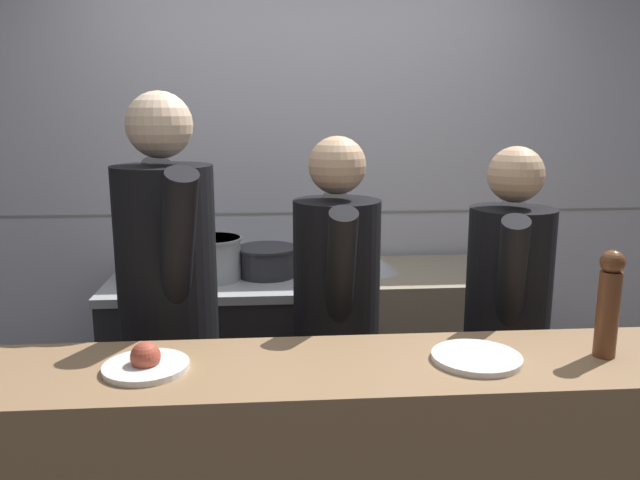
# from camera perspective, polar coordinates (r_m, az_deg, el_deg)

# --- Properties ---
(wall_back_tiled) EXTENTS (8.00, 0.06, 2.60)m
(wall_back_tiled) POSITION_cam_1_polar(r_m,az_deg,el_deg) (3.43, -1.37, 5.06)
(wall_back_tiled) COLOR silver
(wall_back_tiled) RESTS_ON ground_plane
(oven_range) EXTENTS (0.96, 0.71, 0.90)m
(oven_range) POSITION_cam_1_polar(r_m,az_deg,el_deg) (3.26, -9.87, -10.94)
(oven_range) COLOR #232326
(oven_range) RESTS_ON ground_plane
(prep_counter) EXTENTS (1.07, 0.65, 0.91)m
(prep_counter) POSITION_cam_1_polar(r_m,az_deg,el_deg) (3.33, 9.08, -10.38)
(prep_counter) COLOR gray
(prep_counter) RESTS_ON ground_plane
(stock_pot) EXTENTS (0.25, 0.25, 0.20)m
(stock_pot) POSITION_cam_1_polar(r_m,az_deg,el_deg) (3.15, -15.57, -1.44)
(stock_pot) COLOR beige
(stock_pot) RESTS_ON oven_range
(sauce_pot) EXTENTS (0.28, 0.28, 0.21)m
(sauce_pot) POSITION_cam_1_polar(r_m,az_deg,el_deg) (3.03, -9.74, -1.57)
(sauce_pot) COLOR #B7BABF
(sauce_pot) RESTS_ON oven_range
(braising_pot) EXTENTS (0.30, 0.30, 0.14)m
(braising_pot) POSITION_cam_1_polar(r_m,az_deg,el_deg) (3.08, -4.85, -1.85)
(braising_pot) COLOR #2D2D33
(braising_pot) RESTS_ON oven_range
(mixing_bowl_steel) EXTENTS (0.27, 0.27, 0.10)m
(mixing_bowl_steel) POSITION_cam_1_polar(r_m,az_deg,el_deg) (3.12, 4.74, -2.01)
(mixing_bowl_steel) COLOR #B7BABF
(mixing_bowl_steel) RESTS_ON prep_counter
(plated_dish_main) EXTENTS (0.24, 0.24, 0.08)m
(plated_dish_main) POSITION_cam_1_polar(r_m,az_deg,el_deg) (1.84, -15.63, -10.78)
(plated_dish_main) COLOR white
(plated_dish_main) RESTS_ON pass_counter
(plated_dish_appetiser) EXTENTS (0.26, 0.26, 0.02)m
(plated_dish_appetiser) POSITION_cam_1_polar(r_m,az_deg,el_deg) (1.89, 14.11, -10.39)
(plated_dish_appetiser) COLOR white
(plated_dish_appetiser) RESTS_ON pass_counter
(pepper_mill) EXTENTS (0.07, 0.07, 0.32)m
(pepper_mill) POSITION_cam_1_polar(r_m,az_deg,el_deg) (2.00, 24.90, -5.14)
(pepper_mill) COLOR brown
(pepper_mill) RESTS_ON pass_counter
(chef_head_cook) EXTENTS (0.46, 0.76, 1.77)m
(chef_head_cook) POSITION_cam_1_polar(r_m,az_deg,el_deg) (2.38, -13.65, -6.08)
(chef_head_cook) COLOR black
(chef_head_cook) RESTS_ON ground_plane
(chef_sous) EXTENTS (0.34, 0.70, 1.61)m
(chef_sous) POSITION_cam_1_polar(r_m,az_deg,el_deg) (2.42, 1.50, -7.68)
(chef_sous) COLOR black
(chef_sous) RESTS_ON ground_plane
(chef_line) EXTENTS (0.41, 0.68, 1.57)m
(chef_line) POSITION_cam_1_polar(r_m,az_deg,el_deg) (2.54, 16.64, -7.70)
(chef_line) COLOR black
(chef_line) RESTS_ON ground_plane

